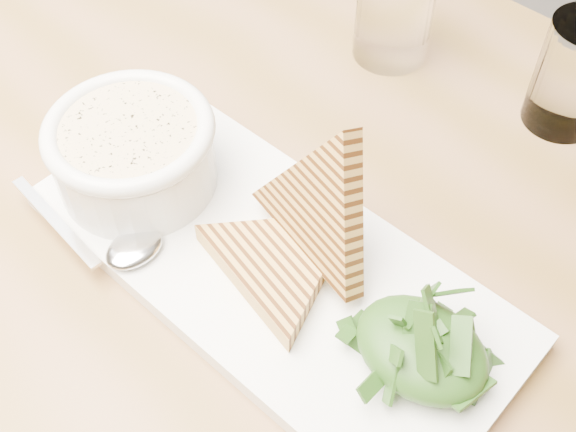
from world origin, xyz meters
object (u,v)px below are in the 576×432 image
Objects in this scene: glass_near at (395,4)px; table_top at (177,179)px; glass_far at (575,75)px; soup_bowl at (135,159)px; platter at (271,265)px.

table_top is at bearing -102.79° from glass_near.
soup_bowl is at bearing -126.49° from glass_far.
glass_far is at bearing 49.22° from table_top.
platter is 0.32m from glass_far.
glass_far reaches higher than platter.
table_top is at bearing 167.27° from platter.
soup_bowl is (0.00, -0.04, 0.06)m from table_top.
glass_near reaches higher than table_top.
soup_bowl is 0.29m from glass_near.
glass_far is at bearing 72.87° from platter.
glass_near reaches higher than soup_bowl.
glass_near reaches higher than platter.
glass_near is at bearing -173.19° from glass_far.
platter is at bearing 3.77° from soup_bowl.
table_top is 0.15m from platter.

